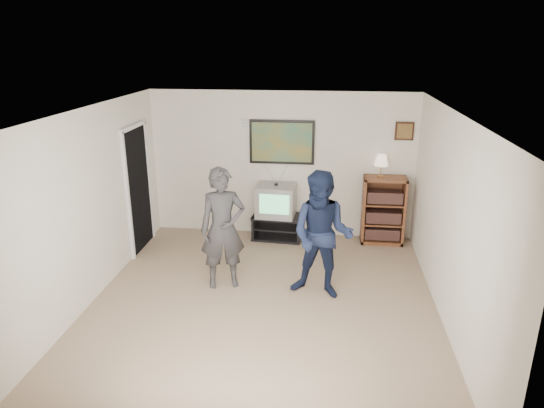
% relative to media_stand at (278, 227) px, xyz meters
% --- Properties ---
extents(room_shell, '(4.51, 5.00, 2.51)m').
position_rel_media_stand_xyz_m(room_shell, '(0.04, -1.88, 1.04)').
color(room_shell, '#7D684F').
rests_on(room_shell, ground).
extents(media_stand, '(0.88, 0.54, 0.42)m').
position_rel_media_stand_xyz_m(media_stand, '(0.00, 0.00, 0.00)').
color(media_stand, black).
rests_on(media_stand, room_shell).
extents(crt_television, '(0.67, 0.58, 0.54)m').
position_rel_media_stand_xyz_m(crt_television, '(-0.03, 0.00, 0.48)').
color(crt_television, gray).
rests_on(crt_television, media_stand).
extents(bookshelf, '(0.70, 0.40, 1.14)m').
position_rel_media_stand_xyz_m(bookshelf, '(1.78, 0.05, 0.36)').
color(bookshelf, '#522F18').
rests_on(bookshelf, room_shell).
extents(table_lamp, '(0.23, 0.23, 0.37)m').
position_rel_media_stand_xyz_m(table_lamp, '(1.69, 0.09, 1.12)').
color(table_lamp, beige).
rests_on(table_lamp, bookshelf).
extents(person_tall, '(0.72, 0.58, 1.70)m').
position_rel_media_stand_xyz_m(person_tall, '(-0.57, -1.76, 0.64)').
color(person_tall, '#313134').
rests_on(person_tall, room_shell).
extents(person_short, '(0.96, 0.82, 1.73)m').
position_rel_media_stand_xyz_m(person_short, '(0.78, -1.88, 0.65)').
color(person_short, '#151D3A').
rests_on(person_short, room_shell).
extents(controller_left, '(0.05, 0.11, 0.03)m').
position_rel_media_stand_xyz_m(controller_left, '(-0.60, -1.51, 0.90)').
color(controller_left, white).
rests_on(controller_left, person_tall).
extents(controller_right, '(0.04, 0.12, 0.04)m').
position_rel_media_stand_xyz_m(controller_right, '(0.73, -1.61, 0.81)').
color(controller_right, white).
rests_on(controller_right, person_short).
extents(poster, '(1.10, 0.03, 0.75)m').
position_rel_media_stand_xyz_m(poster, '(0.04, 0.25, 1.44)').
color(poster, black).
rests_on(poster, room_shell).
extents(air_vent, '(0.28, 0.02, 0.14)m').
position_rel_media_stand_xyz_m(air_vent, '(-0.51, 0.25, 1.74)').
color(air_vent, white).
rests_on(air_vent, room_shell).
extents(small_picture, '(0.30, 0.03, 0.30)m').
position_rel_media_stand_xyz_m(small_picture, '(2.04, 0.25, 1.67)').
color(small_picture, black).
rests_on(small_picture, room_shell).
extents(doorway, '(0.03, 0.85, 2.00)m').
position_rel_media_stand_xyz_m(doorway, '(-2.19, -0.63, 0.79)').
color(doorway, black).
rests_on(doorway, room_shell).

